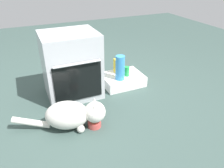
{
  "coord_description": "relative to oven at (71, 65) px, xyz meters",
  "views": [
    {
      "loc": [
        -0.51,
        -1.82,
        1.36
      ],
      "look_at": [
        0.3,
        0.0,
        0.25
      ],
      "focal_mm": 34.75,
      "sensor_mm": 36.0,
      "label": 1
    }
  ],
  "objects": [
    {
      "name": "oven",
      "position": [
        0.0,
        0.0,
        0.0
      ],
      "size": [
        0.6,
        0.55,
        0.74
      ],
      "color": "#B7BABF",
      "rests_on": "ground"
    },
    {
      "name": "ground",
      "position": [
        0.03,
        -0.38,
        -0.37
      ],
      "size": [
        8.0,
        8.0,
        0.0
      ],
      "primitive_type": "plane",
      "color": "#384C47"
    },
    {
      "name": "snack_bag",
      "position": [
        0.63,
        0.08,
        -0.15
      ],
      "size": [
        0.12,
        0.09,
        0.18
      ],
      "primitive_type": "cube",
      "color": "yellow",
      "rests_on": "pantry_cabinet"
    },
    {
      "name": "food_bowl",
      "position": [
        0.02,
        -0.66,
        -0.33
      ],
      "size": [
        0.13,
        0.13,
        0.08
      ],
      "color": "#C64C47",
      "rests_on": "ground"
    },
    {
      "name": "cat",
      "position": [
        -0.16,
        -0.6,
        -0.22
      ],
      "size": [
        0.82,
        0.38,
        0.28
      ],
      "rotation": [
        0.0,
        0.0,
        -0.34
      ],
      "color": "silver",
      "rests_on": "ground"
    },
    {
      "name": "soda_can",
      "position": [
        0.67,
        -0.05,
        -0.18
      ],
      "size": [
        0.07,
        0.07,
        0.12
      ],
      "primitive_type": "cylinder",
      "color": "green",
      "rests_on": "pantry_cabinet"
    },
    {
      "name": "pantry_cabinet",
      "position": [
        0.63,
        -0.01,
        -0.3
      ],
      "size": [
        0.5,
        0.39,
        0.13
      ],
      "primitive_type": "cube",
      "color": "white",
      "rests_on": "ground"
    },
    {
      "name": "water_bottle",
      "position": [
        0.56,
        -0.1,
        -0.09
      ],
      "size": [
        0.11,
        0.11,
        0.3
      ],
      "primitive_type": "cylinder",
      "color": "#388CD1",
      "rests_on": "pantry_cabinet"
    }
  ]
}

